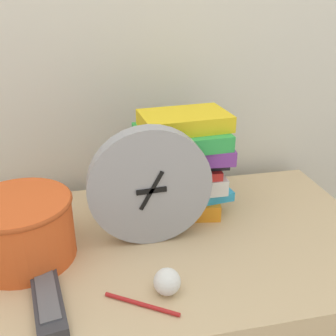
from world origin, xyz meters
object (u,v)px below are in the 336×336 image
object	(u,v)px
book_stack	(182,165)
crumpled_paper_ball	(167,282)
desk_clock	(150,187)
pen	(142,304)
tv_remote	(47,297)
basket	(21,227)

from	to	relation	value
book_stack	crumpled_paper_ball	xyz separation A→B (m)	(-0.10, -0.30, -0.10)
desk_clock	pen	world-z (taller)	desk_clock
tv_remote	desk_clock	bearing A→B (deg)	35.21
desk_clock	basket	size ratio (longest dim) A/B	1.23
crumpled_paper_ball	desk_clock	bearing A→B (deg)	90.08
book_stack	pen	xyz separation A→B (m)	(-0.16, -0.33, -0.13)
book_stack	pen	size ratio (longest dim) A/B	2.04
crumpled_paper_ball	basket	bearing A→B (deg)	148.06
book_stack	tv_remote	bearing A→B (deg)	-139.55
tv_remote	crumpled_paper_ball	xyz separation A→B (m)	(0.22, -0.02, 0.02)
desk_clock	pen	bearing A→B (deg)	-104.40
crumpled_paper_ball	pen	world-z (taller)	crumpled_paper_ball
desk_clock	tv_remote	world-z (taller)	desk_clock
basket	crumpled_paper_ball	distance (m)	0.33
basket	crumpled_paper_ball	world-z (taller)	basket
basket	crumpled_paper_ball	xyz separation A→B (m)	(0.28, -0.17, -0.05)
basket	tv_remote	world-z (taller)	basket
book_stack	crumpled_paper_ball	distance (m)	0.33
desk_clock	tv_remote	size ratio (longest dim) A/B	1.34
basket	tv_remote	xyz separation A→B (m)	(0.05, -0.15, -0.06)
book_stack	basket	distance (m)	0.41
desk_clock	pen	xyz separation A→B (m)	(-0.05, -0.21, -0.13)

